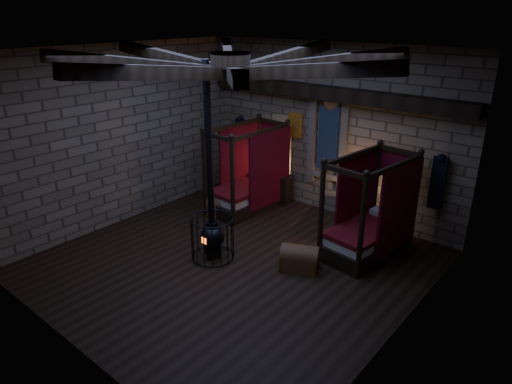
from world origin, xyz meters
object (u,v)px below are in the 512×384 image
Objects in this scene: trunk_right at (300,259)px; stove at (212,233)px; bed_left at (249,188)px; trunk_left at (224,207)px; bed_right at (369,229)px.

stove reaches higher than trunk_right.
trunk_left is at bearing -94.95° from bed_left.
trunk_left reaches higher than trunk_right.
bed_left is 0.54× the size of stove.
bed_right is at bearing -13.97° from trunk_left.
bed_right is 2.48× the size of trunk_right.
bed_left is at bearing 113.63° from stove.
stove reaches higher than trunk_left.
trunk_left is 1.04× the size of trunk_right.
trunk_right is at bearing 24.09° from stove.
stove reaches higher than bed_left.
bed_left is 3.31m from trunk_right.
bed_right is 0.53× the size of stove.
bed_left is 2.52× the size of trunk_right.
trunk_left is (-3.63, -0.66, -0.27)m from bed_right.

